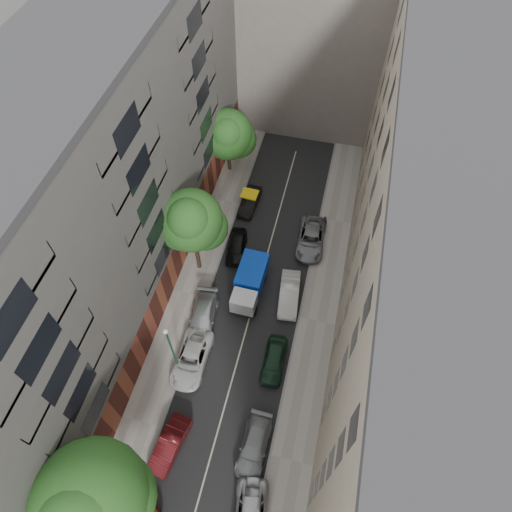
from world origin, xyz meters
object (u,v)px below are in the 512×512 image
(car_left_2, at_px, (192,359))
(car_left_5, at_px, (250,201))
(tarp_truck, at_px, (250,282))
(car_left_3, at_px, (203,317))
(car_right_1, at_px, (254,446))
(tree_far, at_px, (228,136))
(car_right_2, at_px, (274,360))
(tree_near, at_px, (92,501))
(pedestrian, at_px, (324,222))
(car_left_1, at_px, (170,445))
(lamp_post, at_px, (171,346))
(car_right_3, at_px, (289,294))
(car_right_4, at_px, (311,239))
(car_left_4, at_px, (237,246))
(tree_mid, at_px, (192,223))

(car_left_2, relative_size, car_left_5, 1.28)
(tarp_truck, relative_size, car_left_3, 1.07)
(car_left_3, xyz_separation_m, car_right_1, (6.40, -8.60, -0.07))
(car_left_3, distance_m, tree_far, 18.10)
(car_right_2, xyz_separation_m, tree_near, (-7.30, -12.41, 6.04))
(tree_far, height_order, pedestrian, tree_far)
(tree_far, bearing_deg, car_left_1, -83.23)
(car_left_5, distance_m, lamp_post, 17.90)
(car_right_3, bearing_deg, car_left_2, -136.11)
(car_left_2, height_order, car_right_1, car_left_2)
(car_left_3, distance_m, tree_near, 15.84)
(lamp_post, bearing_deg, car_left_5, 85.81)
(tarp_truck, distance_m, tree_near, 19.55)
(car_right_4, bearing_deg, car_left_3, -128.42)
(car_left_4, bearing_deg, pedestrian, 24.09)
(car_left_3, distance_m, car_right_2, 6.77)
(tarp_truck, bearing_deg, car_right_2, -58.93)
(car_right_3, distance_m, tree_far, 16.80)
(car_left_5, relative_size, tree_far, 0.58)
(tarp_truck, bearing_deg, car_right_1, -73.21)
(car_left_5, bearing_deg, car_right_3, -55.25)
(car_left_3, relative_size, car_left_5, 1.25)
(car_right_1, xyz_separation_m, tree_mid, (-8.26, 13.54, 5.76))
(car_left_1, xyz_separation_m, tree_mid, (-2.58, 14.84, 5.72))
(car_left_1, bearing_deg, tree_near, -100.02)
(car_left_3, height_order, tree_far, tree_far)
(car_left_3, height_order, pedestrian, pedestrian)
(car_left_1, relative_size, pedestrian, 2.54)
(tree_near, distance_m, tree_far, 32.25)
(car_left_4, bearing_deg, car_left_2, -100.00)
(car_right_1, distance_m, tree_near, 11.26)
(car_right_1, height_order, lamp_post, lamp_post)
(car_right_3, bearing_deg, tree_mid, 165.86)
(tree_mid, bearing_deg, car_right_2, -40.88)
(car_left_2, xyz_separation_m, car_right_1, (6.17, -5.00, -0.06))
(car_left_2, relative_size, tree_near, 0.51)
(tarp_truck, height_order, tree_far, tree_far)
(car_left_2, bearing_deg, tree_far, 97.16)
(car_left_5, relative_size, car_right_2, 0.98)
(car_right_3, xyz_separation_m, lamp_post, (-7.04, -8.11, 3.39))
(car_right_2, bearing_deg, car_left_5, 109.07)
(car_left_2, xyz_separation_m, car_left_4, (0.57, 11.20, -0.02))
(car_right_1, xyz_separation_m, lamp_post, (-7.04, 4.29, 3.49))
(car_right_4, bearing_deg, lamp_post, -121.40)
(car_left_3, distance_m, car_right_3, 7.44)
(car_right_4, relative_size, lamp_post, 0.80)
(tree_near, relative_size, lamp_post, 1.54)
(car_left_1, height_order, car_left_2, car_left_2)
(car_right_3, xyz_separation_m, tree_mid, (-8.26, 1.14, 5.66))
(car_right_4, bearing_deg, car_left_1, -110.72)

